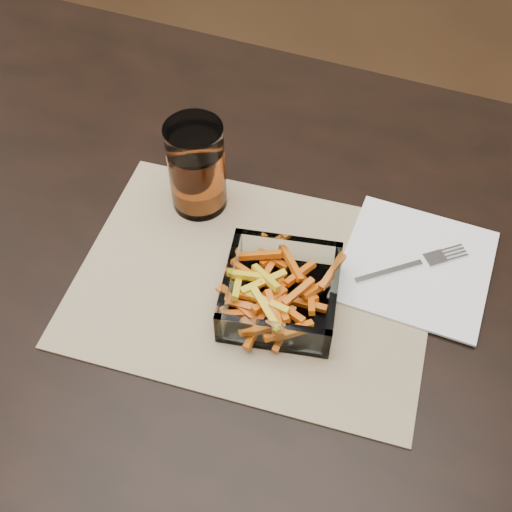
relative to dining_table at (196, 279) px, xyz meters
The scene contains 6 objects.
dining_table is the anchor object (origin of this frame).
placemat 0.14m from the dining_table, 17.75° to the right, with size 0.45×0.33×0.00m, color tan.
glass_bowl 0.19m from the dining_table, 19.75° to the right, with size 0.16×0.16×0.05m.
tumbler 0.17m from the dining_table, 104.01° to the left, with size 0.08×0.08×0.14m.
napkin 0.32m from the dining_table, 12.77° to the left, with size 0.19×0.19×0.00m, color white.
fork 0.31m from the dining_table, 12.58° to the left, with size 0.13×0.11×0.00m.
Camera 1 is at (0.28, -0.47, 1.43)m, focal length 45.00 mm.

